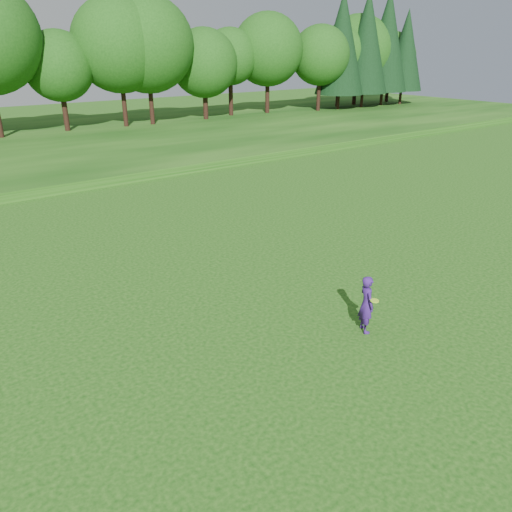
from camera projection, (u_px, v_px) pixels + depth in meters
ground at (224, 357)px, 13.48m from camera, size 140.00×140.00×0.00m
walking_path at (29, 195)px, 28.24m from camera, size 130.00×1.60×0.04m
woman at (366, 304)px, 14.41m from camera, size 0.65×0.82×1.76m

